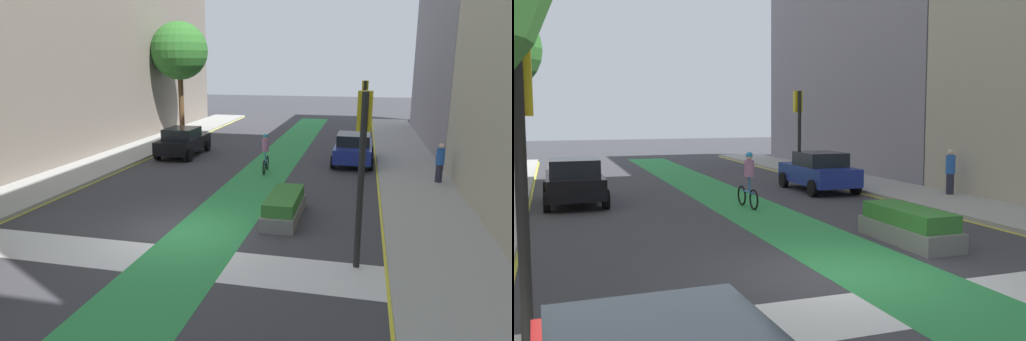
% 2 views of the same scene
% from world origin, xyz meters
% --- Properties ---
extents(ground_plane, '(120.00, 120.00, 0.00)m').
position_xyz_m(ground_plane, '(0.00, 0.00, 0.00)').
color(ground_plane, '#38383D').
extents(bike_lane_paint, '(2.40, 60.00, 0.01)m').
position_xyz_m(bike_lane_paint, '(0.81, 0.00, 0.00)').
color(bike_lane_paint, '#2D8C47').
rests_on(bike_lane_paint, ground_plane).
extents(crosswalk_band, '(12.00, 1.80, 0.01)m').
position_xyz_m(crosswalk_band, '(0.00, -2.00, 0.00)').
color(crosswalk_band, silver).
rests_on(crosswalk_band, ground_plane).
extents(traffic_signal_near_left, '(0.35, 0.52, 4.03)m').
position_xyz_m(traffic_signal_near_left, '(-5.58, -1.55, 2.83)').
color(traffic_signal_near_left, black).
rests_on(traffic_signal_near_left, ground_plane).
extents(traffic_signal_far_right, '(0.35, 0.52, 4.10)m').
position_xyz_m(traffic_signal_far_right, '(5.21, 14.09, 2.88)').
color(traffic_signal_far_right, black).
rests_on(traffic_signal_far_right, ground_plane).
extents(car_black_left_far, '(2.06, 4.22, 1.57)m').
position_xyz_m(car_black_left_far, '(-4.50, 11.01, 0.80)').
color(car_black_left_far, black).
rests_on(car_black_left_far, ground_plane).
extents(car_blue_right_far, '(2.06, 4.22, 1.57)m').
position_xyz_m(car_blue_right_far, '(4.79, 11.07, 0.80)').
color(car_blue_right_far, navy).
rests_on(car_blue_right_far, ground_plane).
extents(cyclist_in_lane, '(0.32, 1.73, 1.86)m').
position_xyz_m(cyclist_in_lane, '(0.83, 8.11, 0.97)').
color(cyclist_in_lane, black).
rests_on(cyclist_in_lane, ground_plane).
extents(pedestrian_sidewalk_right_a, '(0.34, 0.34, 1.65)m').
position_xyz_m(pedestrian_sidewalk_right_a, '(8.42, 7.54, 0.99)').
color(pedestrian_sidewalk_right_a, '#262638').
rests_on(pedestrian_sidewalk_right_a, sidewalk_right).
extents(median_planter, '(1.07, 3.04, 0.85)m').
position_xyz_m(median_planter, '(2.81, 1.92, 0.40)').
color(median_planter, slate).
rests_on(median_planter, ground_plane).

